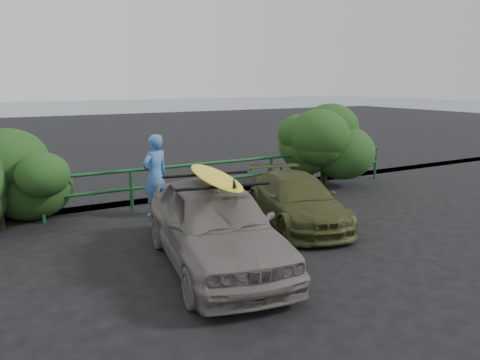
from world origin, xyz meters
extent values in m
plane|color=black|center=(0.00, 0.00, 0.00)|extent=(80.00, 80.00, 0.00)
plane|color=slate|center=(0.00, 60.00, 0.00)|extent=(200.00, 200.00, 0.00)
imported|color=slate|center=(-0.76, 0.95, 0.73)|extent=(2.41, 4.51, 1.46)
imported|color=#3D421D|center=(1.90, 2.26, 0.53)|extent=(2.45, 3.93, 1.06)
imported|color=#3C6DB5|center=(-0.60, 4.38, 0.95)|extent=(0.81, 0.67, 1.90)
ellipsoid|color=yellow|center=(-0.76, 0.95, 1.55)|extent=(0.91, 2.50, 0.07)
camera|label=1|loc=(-4.07, -5.82, 3.07)|focal=35.00mm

